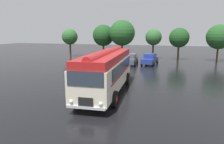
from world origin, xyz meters
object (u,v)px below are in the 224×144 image
car_near_left (115,58)px  car_mid_left (130,59)px  car_mid_right (150,59)px  vintage_bus (107,70)px

car_near_left → car_mid_left: bearing=-16.0°
car_near_left → car_mid_left: (2.67, -0.76, 0.00)m
car_near_left → car_mid_right: same height
car_mid_left → car_mid_right: bearing=18.6°
vintage_bus → car_near_left: size_ratio=2.43×
car_mid_right → vintage_bus: bearing=-97.2°
car_mid_right → car_near_left: bearing=-178.1°
car_mid_left → car_mid_right: same height
car_mid_left → car_mid_right: size_ratio=0.97×
vintage_bus → car_mid_left: (-0.86, 14.32, -1.05)m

